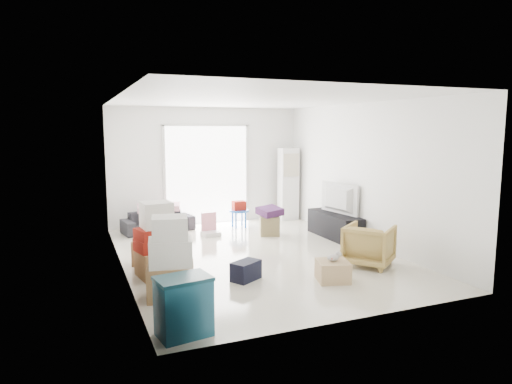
{
  "coord_description": "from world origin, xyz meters",
  "views": [
    {
      "loc": [
        -2.94,
        -7.26,
        2.21
      ],
      "look_at": [
        0.1,
        0.2,
        1.09
      ],
      "focal_mm": 32.0,
      "sensor_mm": 36.0,
      "label": 1
    }
  ],
  "objects_px": {
    "tv_console": "(335,226)",
    "wood_crate": "(333,271)",
    "television": "(335,210)",
    "armchair": "(369,243)",
    "storage_bins": "(184,306)",
    "kids_table": "(239,209)",
    "sofa": "(158,218)",
    "ac_tower": "(288,184)",
    "ottoman": "(270,226)"
  },
  "relations": [
    {
      "from": "tv_console",
      "to": "wood_crate",
      "type": "bearing_deg",
      "value": -122.52
    },
    {
      "from": "television",
      "to": "armchair",
      "type": "xyz_separation_m",
      "value": [
        -0.51,
        -1.86,
        -0.2
      ]
    },
    {
      "from": "armchair",
      "to": "wood_crate",
      "type": "height_order",
      "value": "armchair"
    },
    {
      "from": "storage_bins",
      "to": "kids_table",
      "type": "distance_m",
      "value": 5.47
    },
    {
      "from": "wood_crate",
      "to": "armchair",
      "type": "bearing_deg",
      "value": 25.13
    },
    {
      "from": "armchair",
      "to": "wood_crate",
      "type": "xyz_separation_m",
      "value": [
        -0.96,
        -0.45,
        -0.22
      ]
    },
    {
      "from": "kids_table",
      "to": "storage_bins",
      "type": "bearing_deg",
      "value": -116.26
    },
    {
      "from": "armchair",
      "to": "sofa",
      "type": "bearing_deg",
      "value": -1.85
    },
    {
      "from": "television",
      "to": "wood_crate",
      "type": "xyz_separation_m",
      "value": [
        -1.47,
        -2.31,
        -0.42
      ]
    },
    {
      "from": "ac_tower",
      "to": "sofa",
      "type": "xyz_separation_m",
      "value": [
        -3.2,
        -0.15,
        -0.58
      ]
    },
    {
      "from": "tv_console",
      "to": "armchair",
      "type": "xyz_separation_m",
      "value": [
        -0.51,
        -1.86,
        0.12
      ]
    },
    {
      "from": "armchair",
      "to": "ottoman",
      "type": "bearing_deg",
      "value": -24.06
    },
    {
      "from": "armchair",
      "to": "kids_table",
      "type": "xyz_separation_m",
      "value": [
        -0.96,
        3.53,
        0.05
      ]
    },
    {
      "from": "ac_tower",
      "to": "armchair",
      "type": "xyz_separation_m",
      "value": [
        -0.46,
        -3.93,
        -0.51
      ]
    },
    {
      "from": "television",
      "to": "kids_table",
      "type": "distance_m",
      "value": 2.24
    },
    {
      "from": "sofa",
      "to": "armchair",
      "type": "relative_size",
      "value": 2.05
    },
    {
      "from": "armchair",
      "to": "storage_bins",
      "type": "xyz_separation_m",
      "value": [
        -3.39,
        -1.38,
        -0.04
      ]
    },
    {
      "from": "armchair",
      "to": "wood_crate",
      "type": "relative_size",
      "value": 1.65
    },
    {
      "from": "storage_bins",
      "to": "ottoman",
      "type": "height_order",
      "value": "storage_bins"
    },
    {
      "from": "storage_bins",
      "to": "wood_crate",
      "type": "xyz_separation_m",
      "value": [
        2.43,
        0.93,
        -0.18
      ]
    },
    {
      "from": "television",
      "to": "storage_bins",
      "type": "bearing_deg",
      "value": 121.06
    },
    {
      "from": "ac_tower",
      "to": "sofa",
      "type": "distance_m",
      "value": 3.26
    },
    {
      "from": "television",
      "to": "wood_crate",
      "type": "distance_m",
      "value": 2.77
    },
    {
      "from": "television",
      "to": "armchair",
      "type": "height_order",
      "value": "armchair"
    },
    {
      "from": "television",
      "to": "wood_crate",
      "type": "relative_size",
      "value": 2.4
    },
    {
      "from": "tv_console",
      "to": "television",
      "type": "xyz_separation_m",
      "value": [
        0.0,
        0.0,
        0.32
      ]
    },
    {
      "from": "tv_console",
      "to": "sofa",
      "type": "bearing_deg",
      "value": 149.47
    },
    {
      "from": "ottoman",
      "to": "wood_crate",
      "type": "xyz_separation_m",
      "value": [
        -0.33,
        -3.03,
        -0.05
      ]
    },
    {
      "from": "sofa",
      "to": "wood_crate",
      "type": "relative_size",
      "value": 3.38
    },
    {
      "from": "storage_bins",
      "to": "ottoman",
      "type": "distance_m",
      "value": 4.82
    },
    {
      "from": "ottoman",
      "to": "wood_crate",
      "type": "bearing_deg",
      "value": -96.21
    },
    {
      "from": "television",
      "to": "kids_table",
      "type": "xyz_separation_m",
      "value": [
        -1.48,
        1.67,
        -0.15
      ]
    },
    {
      "from": "armchair",
      "to": "kids_table",
      "type": "height_order",
      "value": "armchair"
    },
    {
      "from": "tv_console",
      "to": "storage_bins",
      "type": "relative_size",
      "value": 2.29
    },
    {
      "from": "ottoman",
      "to": "wood_crate",
      "type": "relative_size",
      "value": 0.89
    },
    {
      "from": "sofa",
      "to": "storage_bins",
      "type": "height_order",
      "value": "storage_bins"
    },
    {
      "from": "television",
      "to": "kids_table",
      "type": "relative_size",
      "value": 1.79
    },
    {
      "from": "ottoman",
      "to": "tv_console",
      "type": "bearing_deg",
      "value": -32.07
    },
    {
      "from": "armchair",
      "to": "wood_crate",
      "type": "distance_m",
      "value": 1.08
    },
    {
      "from": "sofa",
      "to": "armchair",
      "type": "xyz_separation_m",
      "value": [
        2.74,
        -3.78,
        0.07
      ]
    },
    {
      "from": "storage_bins",
      "to": "wood_crate",
      "type": "relative_size",
      "value": 1.46
    },
    {
      "from": "television",
      "to": "ottoman",
      "type": "xyz_separation_m",
      "value": [
        -1.14,
        0.72,
        -0.37
      ]
    },
    {
      "from": "tv_console",
      "to": "wood_crate",
      "type": "xyz_separation_m",
      "value": [
        -1.47,
        -2.31,
        -0.1
      ]
    },
    {
      "from": "tv_console",
      "to": "ottoman",
      "type": "bearing_deg",
      "value": 147.93
    },
    {
      "from": "television",
      "to": "sofa",
      "type": "distance_m",
      "value": 3.78
    },
    {
      "from": "ac_tower",
      "to": "tv_console",
      "type": "distance_m",
      "value": 2.16
    },
    {
      "from": "television",
      "to": "sofa",
      "type": "bearing_deg",
      "value": 50.83
    },
    {
      "from": "wood_crate",
      "to": "ottoman",
      "type": "bearing_deg",
      "value": 83.79
    },
    {
      "from": "television",
      "to": "storage_bins",
      "type": "distance_m",
      "value": 5.07
    },
    {
      "from": "tv_console",
      "to": "television",
      "type": "relative_size",
      "value": 1.39
    }
  ]
}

